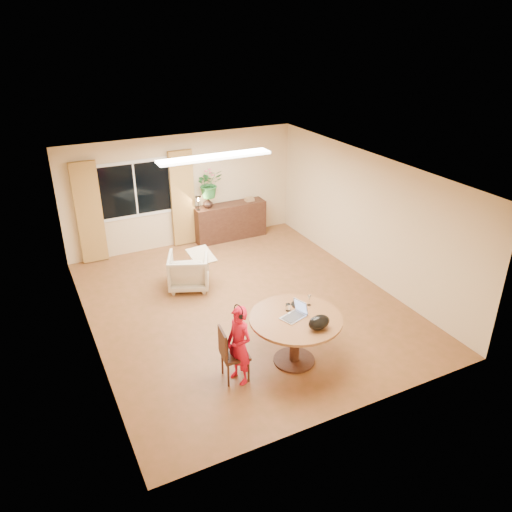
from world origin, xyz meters
The scene contains 24 objects.
floor centered at (0.00, 0.00, 0.00)m, with size 6.50×6.50×0.00m, color brown.
ceiling centered at (0.00, 0.00, 2.60)m, with size 6.50×6.50×0.00m, color white.
wall_back centered at (0.00, 3.25, 1.30)m, with size 5.50×5.50×0.00m, color beige.
wall_left centered at (-2.75, 0.00, 1.30)m, with size 6.50×6.50×0.00m, color beige.
wall_right centered at (2.75, 0.00, 1.30)m, with size 6.50×6.50×0.00m, color beige.
window centered at (-1.10, 3.23, 1.50)m, with size 1.70×0.03×1.30m.
curtain_left centered at (-2.15, 3.15, 1.15)m, with size 0.55×0.08×2.25m, color olive.
curtain_right centered at (-0.05, 3.15, 1.15)m, with size 0.55×0.08×2.25m, color olive.
ceiling_panel centered at (0.00, 1.20, 2.57)m, with size 2.20×0.35×0.05m, color white.
dining_table centered at (-0.02, -1.92, 0.64)m, with size 1.43×1.43×0.81m.
dining_chair centered at (-1.01, -1.87, 0.44)m, with size 0.42×0.39×0.88m, color black, non-canonical shape.
child centered at (-0.98, -1.95, 0.62)m, with size 0.30×0.46×1.25m, color red.
laptop centered at (-0.06, -1.91, 0.94)m, with size 0.39×0.26×0.26m, color #B7B7BC, non-canonical shape.
tumbler centered at (-0.02, -1.70, 0.87)m, with size 0.08×0.08×0.11m, color white, non-canonical shape.
wine_glass centered at (0.35, -1.70, 0.90)m, with size 0.06×0.06×0.18m, color white, non-canonical shape.
pot_lid centered at (0.21, -1.63, 0.83)m, with size 0.23×0.23×0.04m, color white, non-canonical shape.
handbag centered at (0.12, -2.34, 0.93)m, with size 0.34×0.20×0.23m, color black, non-canonical shape.
armchair centered at (-0.68, 1.11, 0.36)m, with size 0.77×0.80×0.72m, color beige.
throw centered at (-0.41, 1.08, 0.74)m, with size 0.45×0.55×0.03m, color beige, non-canonical shape.
sideboard centered at (1.07, 3.01, 0.44)m, with size 1.76×0.43×0.88m, color black.
vase centered at (0.51, 3.01, 1.01)m, with size 0.24×0.24×0.25m, color black.
bouquet centered at (0.56, 3.01, 1.46)m, with size 0.59×0.51×0.66m, color #326224.
book_stack centered at (1.59, 3.01, 0.93)m, with size 0.21×0.16×0.09m, color olive, non-canonical shape.
desk_lamp centered at (0.25, 2.96, 1.05)m, with size 0.14×0.14×0.34m, color black, non-canonical shape.
Camera 1 is at (-3.43, -7.39, 4.93)m, focal length 35.00 mm.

